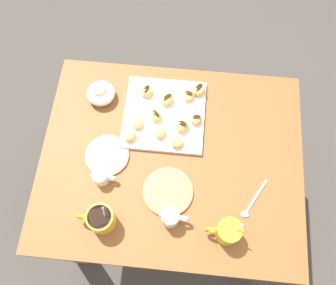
{
  "coord_description": "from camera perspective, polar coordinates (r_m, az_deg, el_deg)",
  "views": [
    {
      "loc": [
        -0.03,
        0.45,
        1.93
      ],
      "look_at": [
        0.02,
        -0.05,
        0.73
      ],
      "focal_mm": 38.17,
      "sensor_mm": 36.0,
      "label": 1
    }
  ],
  "objects": [
    {
      "name": "ground_plane",
      "position": [
        1.98,
        0.36,
        -9.55
      ],
      "size": [
        8.0,
        8.0,
        0.0
      ],
      "primitive_type": "plane",
      "color": "#423D38"
    },
    {
      "name": "beignet_10",
      "position": [
        1.29,
        1.45,
        0.08
      ],
      "size": [
        0.06,
        0.06,
        0.03
      ],
      "primitive_type": "ellipsoid",
      "rotation": [
        0.0,
        0.0,
        2.61
      ],
      "color": "#E5B260",
      "rests_on": "pastry_plate_square"
    },
    {
      "name": "ice_cream_bowl",
      "position": [
        1.4,
        -10.7,
        7.82
      ],
      "size": [
        0.11,
        0.11,
        0.08
      ],
      "color": "white",
      "rests_on": "dining_table"
    },
    {
      "name": "saucer_coral_left",
      "position": [
        1.26,
        -0.18,
        -7.8
      ],
      "size": [
        0.18,
        0.18,
        0.01
      ],
      "primitive_type": "cylinder",
      "color": "#E5704C",
      "rests_on": "dining_table"
    },
    {
      "name": "beignet_7",
      "position": [
        1.39,
        4.9,
        8.45
      ],
      "size": [
        0.06,
        0.06,
        0.03
      ],
      "primitive_type": "ellipsoid",
      "rotation": [
        0.0,
        0.0,
        4.54
      ],
      "color": "#E5B260",
      "rests_on": "pastry_plate_square"
    },
    {
      "name": "chocolate_drizzle_9",
      "position": [
        1.31,
        4.57,
        4.13
      ],
      "size": [
        0.03,
        0.02,
        0.0
      ],
      "primitive_type": "ellipsoid",
      "rotation": [
        0.0,
        0.0,
        3.25
      ],
      "color": "black",
      "rests_on": "beignet_9"
    },
    {
      "name": "chocolate_drizzle_1",
      "position": [
        1.34,
        -0.13,
        7.35
      ],
      "size": [
        0.04,
        0.04,
        0.0
      ],
      "primitive_type": "ellipsoid",
      "rotation": [
        0.0,
        0.0,
        3.9
      ],
      "color": "black",
      "rests_on": "beignet_1"
    },
    {
      "name": "beignet_4",
      "position": [
        1.33,
        -1.93,
        4.29
      ],
      "size": [
        0.06,
        0.06,
        0.04
      ],
      "primitive_type": "ellipsoid",
      "rotation": [
        0.0,
        0.0,
        5.14
      ],
      "color": "#E5B260",
      "rests_on": "pastry_plate_square"
    },
    {
      "name": "beignet_0",
      "position": [
        1.38,
        3.33,
        7.52
      ],
      "size": [
        0.05,
        0.05,
        0.03
      ],
      "primitive_type": "ellipsoid",
      "rotation": [
        0.0,
        0.0,
        0.1
      ],
      "color": "#E5B260",
      "rests_on": "pastry_plate_square"
    },
    {
      "name": "cream_pitcher_white",
      "position": [
        1.2,
        0.46,
        -11.85
      ],
      "size": [
        0.1,
        0.06,
        0.07
      ],
      "color": "white",
      "rests_on": "dining_table"
    },
    {
      "name": "chocolate_drizzle_5",
      "position": [
        1.29,
        2.34,
        3.08
      ],
      "size": [
        0.04,
        0.03,
        0.0
      ],
      "primitive_type": "ellipsoid",
      "rotation": [
        0.0,
        0.0,
        2.72
      ],
      "color": "black",
      "rests_on": "beignet_5"
    },
    {
      "name": "beignet_1",
      "position": [
        1.36,
        -0.12,
        6.91
      ],
      "size": [
        0.06,
        0.07,
        0.04
      ],
      "primitive_type": "ellipsoid",
      "rotation": [
        0.0,
        0.0,
        4.24
      ],
      "color": "#E5B260",
      "rests_on": "pastry_plate_square"
    },
    {
      "name": "chocolate_drizzle_0",
      "position": [
        1.36,
        3.37,
        7.89
      ],
      "size": [
        0.03,
        0.03,
        0.0
      ],
      "primitive_type": "ellipsoid",
      "rotation": [
        0.0,
        0.0,
        -0.32
      ],
      "color": "black",
      "rests_on": "beignet_0"
    },
    {
      "name": "chocolate_drizzle_4",
      "position": [
        1.31,
        -1.95,
        4.69
      ],
      "size": [
        0.04,
        0.03,
        0.0
      ],
      "primitive_type": "ellipsoid",
      "rotation": [
        0.0,
        0.0,
        5.56
      ],
      "color": "black",
      "rests_on": "beignet_4"
    },
    {
      "name": "beignet_3",
      "position": [
        1.32,
        -4.85,
        3.05
      ],
      "size": [
        0.06,
        0.06,
        0.03
      ],
      "primitive_type": "ellipsoid",
      "rotation": [
        0.0,
        0.0,
        5.09
      ],
      "color": "#E5B260",
      "rests_on": "pastry_plate_square"
    },
    {
      "name": "saucer_coral_right",
      "position": [
        1.32,
        -9.69,
        -2.04
      ],
      "size": [
        0.16,
        0.16,
        0.01
      ],
      "primitive_type": "cylinder",
      "color": "#E5704C",
      "rests_on": "dining_table"
    },
    {
      "name": "coffee_mug_mustard_right",
      "position": [
        1.21,
        -10.73,
        -11.9
      ],
      "size": [
        0.13,
        0.09,
        0.13
      ],
      "color": "gold",
      "rests_on": "dining_table"
    },
    {
      "name": "beignet_6",
      "position": [
        1.3,
        -1.23,
        1.54
      ],
      "size": [
        0.06,
        0.06,
        0.03
      ],
      "primitive_type": "ellipsoid",
      "rotation": [
        0.0,
        0.0,
        5.9
      ],
      "color": "#E5B260",
      "rests_on": "pastry_plate_square"
    },
    {
      "name": "beignet_5",
      "position": [
        1.31,
        2.31,
        2.68
      ],
      "size": [
        0.06,
        0.07,
        0.04
      ],
      "primitive_type": "ellipsoid",
      "rotation": [
        0.0,
        0.0,
        2.77
      ],
      "color": "#E5B260",
      "rests_on": "pastry_plate_square"
    },
    {
      "name": "chocolate_drizzle_7",
      "position": [
        1.37,
        4.96,
        8.85
      ],
      "size": [
        0.04,
        0.04,
        0.0
      ],
      "primitive_type": "ellipsoid",
      "rotation": [
        0.0,
        0.0,
        4.13
      ],
      "color": "black",
      "rests_on": "beignet_7"
    },
    {
      "name": "coffee_mug_mustard_left",
      "position": [
        1.2,
        9.47,
        -13.82
      ],
      "size": [
        0.12,
        0.08,
        0.14
      ],
      "color": "gold",
      "rests_on": "dining_table"
    },
    {
      "name": "chocolate_sauce_pitcher",
      "position": [
        1.27,
        -10.65,
        -5.44
      ],
      "size": [
        0.09,
        0.05,
        0.06
      ],
      "color": "white",
      "rests_on": "dining_table"
    },
    {
      "name": "chocolate_drizzle_8",
      "position": [
        1.36,
        -3.47,
        8.61
      ],
      "size": [
        0.03,
        0.04,
        0.0
      ],
      "primitive_type": "ellipsoid",
      "rotation": [
        0.0,
        0.0,
        1.16
      ],
      "color": "black",
      "rests_on": "beignet_8"
    },
    {
      "name": "loose_spoon_near_saucer",
      "position": [
        1.28,
        13.24,
        -9.42
      ],
      "size": [
        0.09,
        0.14,
        0.01
      ],
      "color": "silver",
      "rests_on": "dining_table"
    },
    {
      "name": "beignet_9",
      "position": [
        1.33,
        4.51,
        3.74
      ],
      "size": [
        0.04,
        0.05,
        0.04
      ],
      "primitive_type": "ellipsoid",
      "rotation": [
        0.0,
        0.0,
        3.13
      ],
      "color": "#E5B260",
      "rests_on": "pastry_plate_square"
    },
    {
      "name": "pastry_plate_square",
      "position": [
        1.36,
        -0.6,
        4.5
      ],
      "size": [
        0.3,
        0.3,
        0.02
      ],
      "primitive_type": "cube",
      "color": "white",
      "rests_on": "dining_table"
    },
    {
      "name": "dining_table",
      "position": [
        1.43,
        0.49,
        -4.35
      ],
      "size": [
        0.95,
        0.77,
        0.71
      ],
      "color": "brown",
      "rests_on": "ground_plane"
    },
    {
      "name": "beignet_2",
      "position": [
        1.3,
        -6.07,
        1.03
      ],
      "size": [
        0.06,
        0.06,
        0.03
      ],
      "primitive_type": "ellipsoid",
      "rotation": [
        0.0,
        0.0,
        5.64
      ],
      "color": "#E5B260",
      "rests_on": "pastry_plate_square"
    },
    {
      "name": "beignet_8",
      "position": [
        1.38,
        -3.42,
        8.16
      ],
      "size": [
        0.07,
        0.07,
        0.04
      ],
      "primitive_type": "ellipsoid",
      "rotation": [
        0.0,
        0.0,
        0.83
      ],
      "color": "#E5B260",
      "rests_on": "pastry_plate_square"
    }
  ]
}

